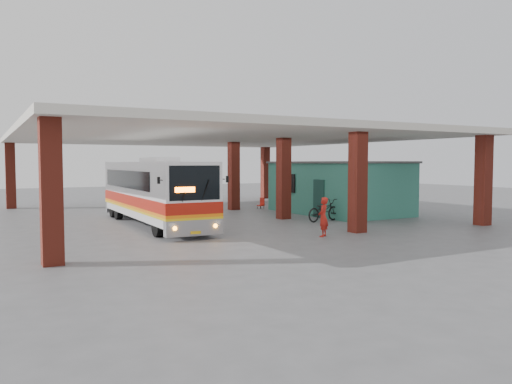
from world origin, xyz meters
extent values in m
plane|color=#515154|center=(0.00, 0.00, 0.00)|extent=(90.00, 90.00, 0.00)
cube|color=maroon|center=(3.00, -3.00, 2.17)|extent=(0.60, 0.60, 4.35)
cube|color=maroon|center=(3.00, 3.00, 2.17)|extent=(0.60, 0.60, 4.35)
cube|color=maroon|center=(3.00, 9.00, 2.17)|extent=(0.60, 0.60, 4.35)
cube|color=maroon|center=(-9.50, -4.00, 2.17)|extent=(0.60, 0.60, 4.35)
cube|color=maroon|center=(-9.50, 17.00, 2.17)|extent=(0.60, 0.60, 4.35)
cube|color=maroon|center=(10.00, -4.00, 2.17)|extent=(0.60, 0.60, 4.35)
cube|color=maroon|center=(10.00, 17.00, 2.17)|extent=(0.60, 0.60, 4.35)
cube|color=beige|center=(0.50, 6.50, 4.50)|extent=(21.00, 23.00, 0.30)
cube|color=#317A65|center=(7.50, 4.00, 1.50)|extent=(5.00, 8.00, 3.00)
cube|color=#4C4C4C|center=(7.50, 4.00, 3.05)|extent=(5.20, 8.20, 0.12)
cube|color=#153A33|center=(4.98, 2.50, 1.05)|extent=(0.08, 0.95, 2.10)
cube|color=black|center=(4.98, 5.50, 1.80)|extent=(0.08, 1.20, 1.00)
cube|color=black|center=(4.95, 5.50, 1.80)|extent=(0.04, 1.30, 1.10)
cube|color=silver|center=(-3.95, 3.79, 1.76)|extent=(2.54, 11.19, 2.60)
cube|color=silver|center=(-3.97, 2.86, 3.16)|extent=(1.17, 2.81, 0.23)
cube|color=gray|center=(-4.06, -1.61, 0.51)|extent=(2.35, 0.42, 0.65)
cube|color=#A5170B|center=(-3.95, 3.79, 1.25)|extent=(2.58, 11.19, 0.46)
cube|color=orange|center=(-3.95, 3.79, 0.96)|extent=(2.58, 11.19, 0.12)
cube|color=yellow|center=(-3.95, 3.79, 0.85)|extent=(2.58, 11.19, 0.09)
cube|color=black|center=(-4.06, -1.74, 2.25)|extent=(2.07, 0.14, 1.35)
cube|color=black|center=(-5.11, 4.56, 2.23)|extent=(0.21, 8.36, 0.84)
cube|color=black|center=(-2.77, 4.51, 2.23)|extent=(0.21, 8.36, 0.84)
cube|color=#FF5905|center=(-4.48, -1.79, 2.00)|extent=(0.79, 0.07, 0.20)
sphere|color=orange|center=(-4.90, -1.79, 0.54)|extent=(0.17, 0.17, 0.17)
sphere|color=orange|center=(-3.23, -1.83, 0.54)|extent=(0.17, 0.17, 0.17)
cube|color=yellow|center=(-4.06, -1.82, 0.33)|extent=(0.42, 0.04, 0.11)
cylinder|color=black|center=(-5.01, -0.09, 0.46)|extent=(0.32, 0.93, 0.93)
cylinder|color=black|center=(-3.05, -0.13, 0.46)|extent=(0.32, 0.93, 0.93)
cylinder|color=black|center=(-4.87, 7.06, 0.46)|extent=(0.32, 0.93, 0.93)
cylinder|color=black|center=(-2.91, 7.02, 0.46)|extent=(0.32, 0.93, 0.93)
cylinder|color=black|center=(-4.85, 8.27, 0.46)|extent=(0.32, 0.93, 0.93)
cylinder|color=black|center=(-2.88, 8.23, 0.46)|extent=(0.32, 0.93, 0.93)
imported|color=black|center=(4.17, 0.99, 0.58)|extent=(2.31, 1.15, 1.16)
imported|color=red|center=(0.93, -3.31, 0.81)|extent=(0.70, 0.67, 1.62)
cube|color=red|center=(4.88, 8.80, 0.21)|extent=(0.48, 0.48, 0.05)
cube|color=red|center=(5.03, 8.85, 0.45)|extent=(0.17, 0.37, 0.54)
cylinder|color=black|center=(4.78, 8.60, 0.09)|extent=(0.03, 0.03, 0.18)
cylinder|color=black|center=(5.07, 8.70, 0.09)|extent=(0.03, 0.03, 0.18)
cylinder|color=black|center=(4.68, 8.89, 0.09)|extent=(0.03, 0.03, 0.18)
cylinder|color=black|center=(4.97, 8.99, 0.09)|extent=(0.03, 0.03, 0.18)
camera|label=1|loc=(-11.35, -19.69, 3.02)|focal=35.00mm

